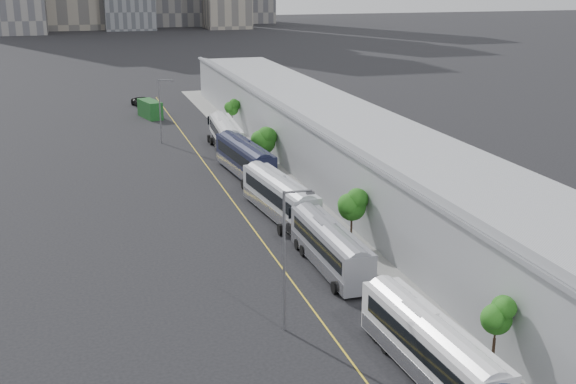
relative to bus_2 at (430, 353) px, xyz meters
name	(u,v)px	position (x,y,z in m)	size (l,w,h in m)	color
sidewalk	(380,233)	(6.88, 22.65, -1.50)	(10.00, 170.00, 0.12)	gray
lane_line	(266,246)	(-3.62, 22.65, -1.55)	(0.12, 160.00, 0.02)	gold
depot	(423,192)	(10.87, 22.65, 1.95)	(12.45, 160.40, 7.20)	gray
bus_2	(430,353)	(0.00, 0.00, 0.00)	(3.23, 12.79, 3.70)	white
bus_3	(330,251)	(-0.09, 16.49, -0.05)	(2.75, 12.27, 3.58)	slate
bus_4	(280,200)	(-0.39, 29.69, 0.08)	(4.02, 13.52, 3.89)	#AFB2B9
bus_5	(245,162)	(-0.23, 44.66, 0.12)	(3.97, 13.81, 3.98)	black
bus_6	(226,138)	(0.31, 57.73, 0.10)	(3.59, 13.61, 3.93)	white
tree_1	(497,315)	(3.78, -0.50, 2.02)	(1.80, 1.80, 4.52)	black
tree_2	(352,203)	(3.49, 21.12, 2.11)	(2.39, 2.39, 4.88)	black
tree_3	(263,138)	(3.18, 49.50, 1.58)	(2.99, 2.99, 4.64)	black
tree_4	(232,107)	(3.71, 69.51, 1.90)	(1.94, 1.94, 4.46)	black
street_lamp_near	(287,252)	(-6.14, 7.82, 3.83)	(2.04, 0.22, 9.39)	#59595E
street_lamp_far	(161,107)	(-7.11, 64.12, 3.46)	(2.04, 0.22, 8.67)	#59595E
shipping_container	(150,109)	(-6.78, 82.79, -0.17)	(2.14, 6.03, 2.78)	#15461A
suv	(143,102)	(-6.91, 93.49, -0.78)	(2.61, 5.66, 1.57)	black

